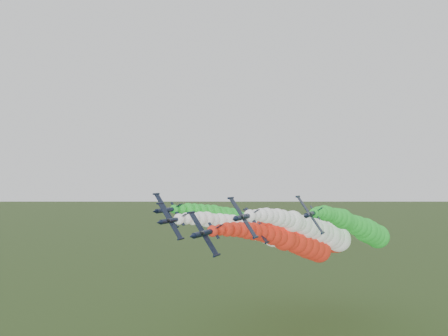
{
  "coord_description": "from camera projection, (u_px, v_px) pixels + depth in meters",
  "views": [
    {
      "loc": [
        36.69,
        -99.32,
        51.07
      ],
      "look_at": [
        -7.08,
        -0.63,
        53.86
      ],
      "focal_mm": 35.0,
      "sensor_mm": 36.0,
      "label": 1
    }
  ],
  "objects": [
    {
      "name": "jet_outer_right",
      "position": [
        361.0,
        228.0,
        150.27
      ],
      "size": [
        17.68,
        79.62,
        22.04
      ],
      "rotation": [
        0.0,
        0.96,
        0.0
      ],
      "color": "black",
      "rests_on": "ground"
    },
    {
      "name": "jet_outer_left",
      "position": [
        254.0,
        224.0,
        160.01
      ],
      "size": [
        17.11,
        79.05,
        21.47
      ],
      "rotation": [
        0.0,
        0.96,
        0.0
      ],
      "color": "black",
      "rests_on": "ground"
    },
    {
      "name": "jet_lead",
      "position": [
        295.0,
        243.0,
        136.35
      ],
      "size": [
        17.47,
        79.41,
        21.83
      ],
      "rotation": [
        0.0,
        0.96,
        0.0
      ],
      "color": "black",
      "rests_on": "ground"
    },
    {
      "name": "jet_trail",
      "position": [
        319.0,
        236.0,
        162.58
      ],
      "size": [
        17.31,
        79.26,
        21.68
      ],
      "rotation": [
        0.0,
        0.96,
        0.0
      ],
      "color": "black",
      "rests_on": "ground"
    },
    {
      "name": "jet_inner_right",
      "position": [
        318.0,
        231.0,
        143.28
      ],
      "size": [
        17.75,
        79.7,
        22.12
      ],
      "rotation": [
        0.0,
        0.96,
        0.0
      ],
      "color": "black",
      "rests_on": "ground"
    },
    {
      "name": "jet_inner_left",
      "position": [
        258.0,
        232.0,
        152.45
      ],
      "size": [
        17.28,
        79.23,
        21.65
      ],
      "rotation": [
        0.0,
        0.96,
        0.0
      ],
      "color": "black",
      "rests_on": "ground"
    }
  ]
}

